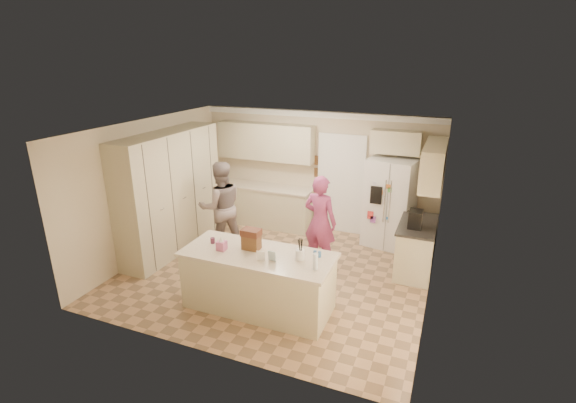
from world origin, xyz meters
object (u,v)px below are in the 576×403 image
at_px(dollhouse_body, 251,242).
at_px(teen_girl, 320,222).
at_px(tissue_box, 222,246).
at_px(coffee_maker, 415,219).
at_px(teen_boy, 221,207).
at_px(island_base, 258,282).
at_px(refrigerator, 390,203).
at_px(utensil_crock, 300,255).

bearing_deg(dollhouse_body, teen_girl, 69.56).
xyz_separation_m(tissue_box, teen_girl, (0.98, 1.77, -0.13)).
xyz_separation_m(coffee_maker, teen_boy, (-3.62, -0.30, -0.17)).
distance_m(coffee_maker, island_base, 2.87).
relative_size(tissue_box, dollhouse_body, 0.54).
xyz_separation_m(refrigerator, utensil_crock, (-0.80, -3.00, 0.10)).
xyz_separation_m(refrigerator, teen_girl, (-1.02, -1.38, -0.04)).
bearing_deg(dollhouse_body, teen_boy, 133.53).
bearing_deg(coffee_maker, refrigerator, 117.55).
xyz_separation_m(dollhouse_body, teen_girl, (0.58, 1.57, -0.17)).
bearing_deg(tissue_box, teen_girl, 60.90).
distance_m(refrigerator, teen_boy, 3.35).
relative_size(coffee_maker, tissue_box, 2.14).
distance_m(coffee_maker, tissue_box, 3.28).
bearing_deg(refrigerator, coffee_maker, -51.76).
bearing_deg(utensil_crock, dollhouse_body, 176.42).
relative_size(utensil_crock, dollhouse_body, 0.58).
bearing_deg(tissue_box, teen_boy, 121.07).
distance_m(utensil_crock, tissue_box, 1.21).
height_order(island_base, teen_girl, teen_girl).
bearing_deg(utensil_crock, refrigerator, 75.08).
distance_m(teen_boy, teen_girl, 2.01).
bearing_deg(tissue_box, dollhouse_body, 26.57).
height_order(island_base, tissue_box, tissue_box).
xyz_separation_m(teen_boy, teen_girl, (2.01, 0.07, -0.04)).
relative_size(dollhouse_body, teen_boy, 0.14).
relative_size(refrigerator, coffee_maker, 6.00).
distance_m(refrigerator, dollhouse_body, 3.36).
xyz_separation_m(tissue_box, dollhouse_body, (0.40, 0.20, 0.04)).
bearing_deg(teen_boy, refrigerator, 164.28).
height_order(coffee_maker, tissue_box, coffee_maker).
height_order(tissue_box, teen_girl, teen_girl).
xyz_separation_m(coffee_maker, tissue_box, (-2.60, -2.00, -0.07)).
xyz_separation_m(utensil_crock, teen_girl, (-0.22, 1.62, -0.14)).
bearing_deg(refrigerator, teen_girl, -115.60).
bearing_deg(refrigerator, island_base, -104.73).
height_order(island_base, teen_boy, teen_boy).
height_order(refrigerator, coffee_maker, refrigerator).
xyz_separation_m(tissue_box, teen_boy, (-1.02, 1.70, -0.10)).
distance_m(refrigerator, island_base, 3.41).
bearing_deg(teen_girl, coffee_maker, -161.36).
distance_m(coffee_maker, utensil_crock, 2.32).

